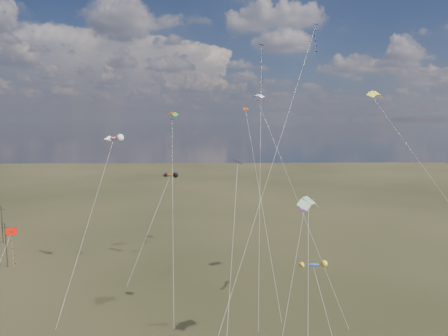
{
  "coord_description": "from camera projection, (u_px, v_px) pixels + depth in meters",
  "views": [
    {
      "loc": [
        -1.45,
        -38.84,
        25.89
      ],
      "look_at": [
        0.0,
        18.0,
        19.0
      ],
      "focal_mm": 32.0,
      "sensor_mm": 36.0,
      "label": 1
    }
  ],
  "objects": [
    {
      "name": "utility_pole_far",
      "position": [
        2.0,
        224.0,
        83.71
      ],
      "size": [
        1.4,
        0.2,
        8.0
      ],
      "color": "black",
      "rests_on": "ground"
    },
    {
      "name": "diamond_black_mid",
      "position": [
        235.0,
        213.0,
        44.92
      ],
      "size": [
        2.49,
        12.0,
        21.12
      ],
      "color": "black",
      "rests_on": "ground"
    },
    {
      "name": "diamond_red_low",
      "position": [
        10.0,
        253.0,
        44.29
      ],
      "size": [
        3.29,
        9.45,
        13.81
      ],
      "color": "#C10A02",
      "rests_on": "ground"
    },
    {
      "name": "parafoil_blue_white",
      "position": [
        258.0,
        97.0,
        70.64
      ],
      "size": [
        10.08,
        26.82,
        30.76
      ],
      "color": "blue",
      "rests_on": "ground"
    },
    {
      "name": "novelty_white_purple",
      "position": [
        304.0,
        208.0,
        54.16
      ],
      "size": [
        4.99,
        9.71,
        14.5
      ],
      "color": "white",
      "rests_on": "ground"
    },
    {
      "name": "novelty_orange_black",
      "position": [
        170.0,
        176.0,
        69.93
      ],
      "size": [
        7.35,
        10.9,
        16.74
      ],
      "color": "#C6450C",
      "rests_on": "ground"
    },
    {
      "name": "diamond_navy_tall",
      "position": [
        308.0,
        61.0,
        58.51
      ],
      "size": [
        17.48,
        27.66,
        40.45
      ],
      "color": "#0E194C",
      "rests_on": "ground"
    },
    {
      "name": "novelty_blue_yellow",
      "position": [
        314.0,
        266.0,
        38.81
      ],
      "size": [
        3.68,
        6.97,
        12.23
      ],
      "color": "#1943B0",
      "rests_on": "ground"
    },
    {
      "name": "diamond_black_high",
      "position": [
        261.0,
        76.0,
        66.55
      ],
      "size": [
        3.37,
        24.17,
        38.61
      ],
      "color": "black",
      "rests_on": "ground"
    },
    {
      "name": "parafoil_striped",
      "position": [
        309.0,
        201.0,
        39.84
      ],
      "size": [
        3.63,
        11.83,
        18.62
      ],
      "color": "gold",
      "rests_on": "ground"
    },
    {
      "name": "novelty_redwhite_stripe",
      "position": [
        113.0,
        139.0,
        64.46
      ],
      "size": [
        5.14,
        19.47,
        23.58
      ],
      "color": "red",
      "rests_on": "ground"
    },
    {
      "name": "parafoil_yellow",
      "position": [
        376.0,
        94.0,
        54.2
      ],
      "size": [
        13.74,
        24.36,
        30.19
      ],
      "color": "yellow",
      "rests_on": "ground"
    },
    {
      "name": "utility_pole_near",
      "position": [
        6.0,
        245.0,
        70.02
      ],
      "size": [
        1.4,
        0.2,
        8.0
      ],
      "color": "black",
      "rests_on": "ground"
    },
    {
      "name": "parafoil_tricolor",
      "position": [
        172.0,
        114.0,
        61.81
      ],
      "size": [
        2.73,
        17.02,
        27.49
      ],
      "color": "yellow",
      "rests_on": "ground"
    },
    {
      "name": "diamond_orange_center",
      "position": [
        256.0,
        169.0,
        58.51
      ],
      "size": [
        4.22,
        15.14,
        27.8
      ],
      "color": "red",
      "rests_on": "ground"
    }
  ]
}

